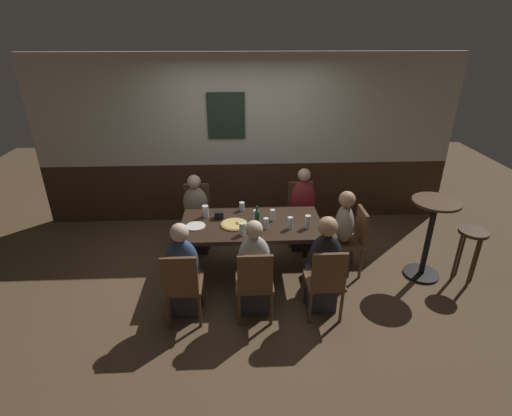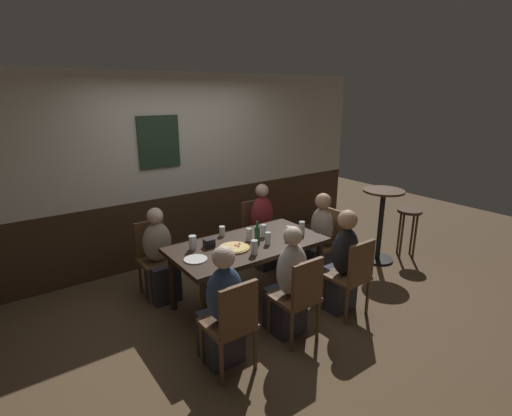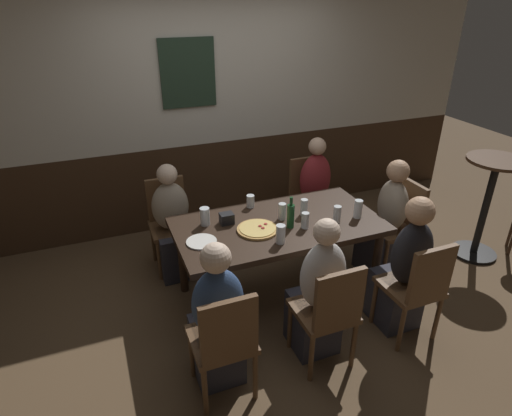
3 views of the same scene
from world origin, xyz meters
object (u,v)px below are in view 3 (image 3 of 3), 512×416
Objects in this scene: dining_table at (278,231)px; person_right_far at (316,201)px; pint_glass_stout at (305,221)px; side_bar_table at (487,201)px; chair_head_east at (400,221)px; chair_mid_near at (329,310)px; person_right_near at (403,273)px; condiment_caddy at (227,218)px; chair_left_near at (225,340)px; beer_glass_half at (282,212)px; plate_white_large at (201,242)px; beer_glass_tall at (250,202)px; person_mid_near at (317,298)px; person_left_near at (217,325)px; person_head_east at (385,226)px; pint_glass_amber at (205,217)px; pint_glass_pale at (358,210)px; tumbler_water at (337,215)px; person_left_far at (173,230)px; beer_bottle_green at (291,215)px; highball_clear at (304,208)px; chair_left_far at (170,219)px; pizza at (257,229)px; chair_right_near at (417,286)px; tumbler_short at (281,235)px.

dining_table is 1.48× the size of person_right_far.
side_bar_table is (2.02, 0.01, -0.18)m from pint_glass_stout.
pint_glass_stout is (-1.11, -0.15, 0.30)m from chair_head_east.
chair_mid_near reaches higher than dining_table.
pint_glass_stout is at bearing 136.85° from person_right_near.
chair_left_near is at bearing -109.28° from condiment_caddy.
beer_glass_half reaches higher than plate_white_large.
person_mid_near is at bearing -84.13° from beer_glass_tall.
person_left_near is 3.00m from side_bar_table.
chair_mid_near is 1.41m from person_head_east.
pint_glass_pale is at bearing -15.91° from pint_glass_amber.
pint_glass_pale reaches higher than tumbler_water.
plate_white_large is at bearing -83.98° from person_left_far.
tumbler_water reaches higher than condiment_caddy.
pint_glass_amber is at bearing 78.41° from person_left_near.
plate_white_large is (-0.74, 0.03, -0.10)m from beer_bottle_green.
chair_mid_near is 0.77m from person_right_near.
pint_glass_pale is 0.21m from tumbler_water.
person_left_far reaches higher than highball_clear.
person_mid_near is at bearing -64.26° from chair_left_far.
pint_glass_stout is 0.85m from plate_white_large.
beer_bottle_green is (0.06, 0.77, 0.35)m from chair_mid_near.
person_right_far reaches higher than person_head_east.
side_bar_table reaches higher than tumbler_water.
chair_left_far is 2.05m from person_head_east.
person_right_far is at bearing 38.05° from pizza.
chair_mid_near is 1.74m from person_left_far.
person_left_near is 7.93× the size of highball_clear.
beer_glass_half is (-0.70, 0.92, 0.30)m from chair_right_near.
person_right_near reaches higher than condiment_caddy.
pint_glass_pale is at bearing 99.51° from person_right_near.
chair_head_east is at bearing -23.07° from chair_left_far.
plate_white_large is 2.87m from side_bar_table.
dining_table is 0.26m from pint_glass_stout.
chair_left_far is 1.34m from highball_clear.
person_left_far is at bearing 115.77° from chair_mid_near.
pint_glass_pale is at bearing 46.86° from chair_mid_near.
person_left_far is at bearing 122.98° from condiment_caddy.
tumbler_water is at bearing -168.43° from chair_head_east.
tumbler_short is 0.31m from pint_glass_stout.
beer_glass_tall is 0.58m from pint_glass_stout.
beer_bottle_green is at bearing 43.20° from chair_left_near.
person_right_near reaches higher than person_right_far.
chair_right_near is at bearing -47.88° from beer_bottle_green.
chair_right_near is at bearing -90.00° from person_right_near.
tumbler_water is at bearing -10.27° from beer_bottle_green.
chair_left_near is 1.43m from tumbler_water.
pint_glass_pale is (-0.45, -0.16, 0.33)m from person_head_east.
person_left_near is at bearing -169.22° from side_bar_table.
person_left_far is 3.30× the size of pizza.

